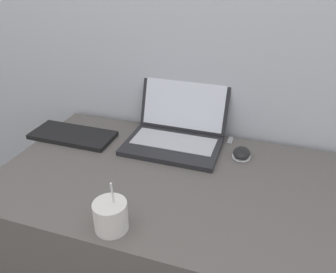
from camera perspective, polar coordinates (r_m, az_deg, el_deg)
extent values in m
cube|color=silver|center=(1.36, 6.10, 21.37)|extent=(7.00, 0.04, 2.50)
cube|color=#5B5651|center=(1.43, 0.30, -18.97)|extent=(1.24, 0.73, 0.73)
cube|color=#232326|center=(1.34, 0.75, -1.63)|extent=(0.39, 0.26, 0.02)
cube|color=#B7B7BC|center=(1.35, 1.00, -0.82)|extent=(0.34, 0.14, 0.00)
cube|color=#232326|center=(1.43, 2.78, 5.51)|extent=(0.39, 0.08, 0.21)
cube|color=white|center=(1.43, 2.72, 5.50)|extent=(0.36, 0.07, 0.19)
cylinder|color=silver|center=(0.97, -9.94, -13.48)|extent=(0.10, 0.10, 0.09)
cylinder|color=black|center=(0.94, -10.15, -11.61)|extent=(0.08, 0.08, 0.01)
cylinder|color=white|center=(0.93, -9.48, -10.83)|extent=(0.02, 0.04, 0.15)
ellipsoid|color=white|center=(1.32, 12.66, -3.35)|extent=(0.07, 0.09, 0.01)
ellipsoid|color=black|center=(1.31, 12.73, -2.81)|extent=(0.07, 0.09, 0.04)
cube|color=black|center=(1.48, -16.25, 0.22)|extent=(0.36, 0.16, 0.02)
cube|color=#99999E|center=(1.42, 10.78, -0.68)|extent=(0.02, 0.06, 0.01)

